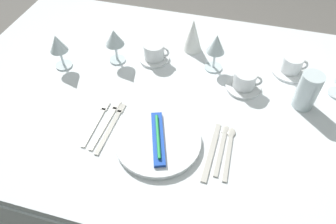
# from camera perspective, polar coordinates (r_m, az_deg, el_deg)

# --- Properties ---
(ground_plane) EXTENTS (6.00, 6.00, 0.00)m
(ground_plane) POSITION_cam_1_polar(r_m,az_deg,el_deg) (1.77, 2.31, -14.11)
(ground_plane) COLOR slate
(dining_table) EXTENTS (1.80, 1.11, 0.74)m
(dining_table) POSITION_cam_1_polar(r_m,az_deg,el_deg) (1.23, 3.22, 0.45)
(dining_table) COLOR white
(dining_table) RESTS_ON ground
(dinner_plate) EXTENTS (0.28, 0.28, 0.02)m
(dinner_plate) POSITION_cam_1_polar(r_m,az_deg,el_deg) (1.02, -1.80, -5.27)
(dinner_plate) COLOR white
(dinner_plate) RESTS_ON dining_table
(toothbrush_package) EXTENTS (0.10, 0.21, 0.02)m
(toothbrush_package) POSITION_cam_1_polar(r_m,az_deg,el_deg) (1.00, -1.82, -4.69)
(toothbrush_package) COLOR blue
(toothbrush_package) RESTS_ON dinner_plate
(fork_outer) EXTENTS (0.02, 0.23, 0.00)m
(fork_outer) POSITION_cam_1_polar(r_m,az_deg,el_deg) (1.08, -10.12, -2.43)
(fork_outer) COLOR beige
(fork_outer) RESTS_ON dining_table
(fork_inner) EXTENTS (0.03, 0.23, 0.00)m
(fork_inner) POSITION_cam_1_polar(r_m,az_deg,el_deg) (1.09, -10.99, -1.79)
(fork_inner) COLOR beige
(fork_inner) RESTS_ON dining_table
(fork_salad) EXTENTS (0.02, 0.21, 0.00)m
(fork_salad) POSITION_cam_1_polar(r_m,az_deg,el_deg) (1.10, -12.70, -1.63)
(fork_salad) COLOR beige
(fork_salad) RESTS_ON dining_table
(dinner_knife) EXTENTS (0.03, 0.23, 0.00)m
(dinner_knife) POSITION_cam_1_polar(r_m,az_deg,el_deg) (1.01, 7.80, -7.27)
(dinner_knife) COLOR beige
(dinner_knife) RESTS_ON dining_table
(spoon_soup) EXTENTS (0.03, 0.20, 0.01)m
(spoon_soup) POSITION_cam_1_polar(r_m,az_deg,el_deg) (1.03, 9.81, -5.59)
(spoon_soup) COLOR beige
(spoon_soup) RESTS_ON dining_table
(spoon_dessert) EXTENTS (0.03, 0.21, 0.01)m
(spoon_dessert) POSITION_cam_1_polar(r_m,az_deg,el_deg) (1.03, 11.03, -6.16)
(spoon_dessert) COLOR beige
(spoon_dessert) RESTS_ON dining_table
(saucer_left) EXTENTS (0.13, 0.13, 0.01)m
(saucer_left) POSITION_cam_1_polar(r_m,az_deg,el_deg) (1.22, 13.40, 4.46)
(saucer_left) COLOR white
(saucer_left) RESTS_ON dining_table
(coffee_cup_left) EXTENTS (0.11, 0.08, 0.06)m
(coffee_cup_left) POSITION_cam_1_polar(r_m,az_deg,el_deg) (1.20, 13.78, 5.73)
(coffee_cup_left) COLOR white
(coffee_cup_left) RESTS_ON saucer_left
(saucer_right) EXTENTS (0.13, 0.13, 0.01)m
(saucer_right) POSITION_cam_1_polar(r_m,az_deg,el_deg) (1.32, -2.49, 9.67)
(saucer_right) COLOR white
(saucer_right) RESTS_ON dining_table
(coffee_cup_right) EXTENTS (0.11, 0.08, 0.06)m
(coffee_cup_right) POSITION_cam_1_polar(r_m,az_deg,el_deg) (1.30, -2.47, 10.95)
(coffee_cup_right) COLOR white
(coffee_cup_right) RESTS_ON saucer_right
(saucer_far) EXTENTS (0.14, 0.14, 0.01)m
(saucer_far) POSITION_cam_1_polar(r_m,az_deg,el_deg) (1.35, 21.05, 6.92)
(saucer_far) COLOR white
(saucer_far) RESTS_ON dining_table
(coffee_cup_far) EXTENTS (0.10, 0.08, 0.06)m
(coffee_cup_far) POSITION_cam_1_polar(r_m,az_deg,el_deg) (1.32, 21.55, 8.09)
(coffee_cup_far) COLOR white
(coffee_cup_far) RESTS_ON saucer_far
(wine_glass_left) EXTENTS (0.07, 0.07, 0.14)m
(wine_glass_left) POSITION_cam_1_polar(r_m,az_deg,el_deg) (1.27, -9.67, 12.85)
(wine_glass_left) COLOR silver
(wine_glass_left) RESTS_ON dining_table
(wine_glass_right) EXTENTS (0.07, 0.07, 0.14)m
(wine_glass_right) POSITION_cam_1_polar(r_m,az_deg,el_deg) (1.30, -19.30, 11.34)
(wine_glass_right) COLOR silver
(wine_glass_right) RESTS_ON dining_table
(wine_glass_far) EXTENTS (0.07, 0.07, 0.15)m
(wine_glass_far) POSITION_cam_1_polar(r_m,az_deg,el_deg) (1.23, 8.69, 11.76)
(wine_glass_far) COLOR silver
(wine_glass_far) RESTS_ON dining_table
(drink_tumbler) EXTENTS (0.07, 0.07, 0.14)m
(drink_tumbler) POSITION_cam_1_polar(r_m,az_deg,el_deg) (1.18, 23.91, 3.52)
(drink_tumbler) COLOR silver
(drink_tumbler) RESTS_ON dining_table
(napkin_folded) EXTENTS (0.08, 0.08, 0.14)m
(napkin_folded) POSITION_cam_1_polar(r_m,az_deg,el_deg) (1.34, 4.53, 13.68)
(napkin_folded) COLOR white
(napkin_folded) RESTS_ON dining_table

